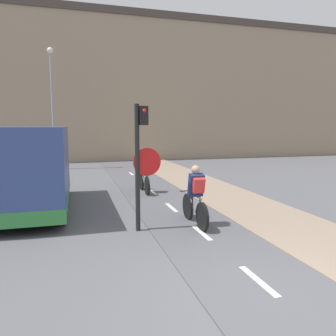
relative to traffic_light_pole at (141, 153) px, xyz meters
name	(u,v)px	position (x,y,z in m)	size (l,w,h in m)	color
ground_plane	(276,297)	(1.31, -3.63, -1.88)	(120.00, 120.00, 0.00)	#5B5B60
bike_lane	(276,296)	(1.31, -3.63, -1.87)	(2.28, 60.00, 0.02)	#56565B
building_row_background	(111,89)	(1.31, 18.54, 3.46)	(60.00, 5.20, 10.65)	gray
traffic_light_pole	(141,153)	(0.00, 0.00, 0.00)	(0.67, 0.25, 3.02)	black
street_lamp_far	(52,96)	(-2.66, 12.55, 2.33)	(0.36, 0.36, 6.90)	gray
cyclist_near	(196,197)	(1.39, 0.01, -1.15)	(0.46, 1.75, 1.54)	black
cyclist_far	(144,174)	(0.99, 4.40, -1.16)	(0.46, 1.73, 1.52)	black
van	(30,170)	(-2.79, 2.77, -0.65)	(2.12, 5.24, 2.48)	#334784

